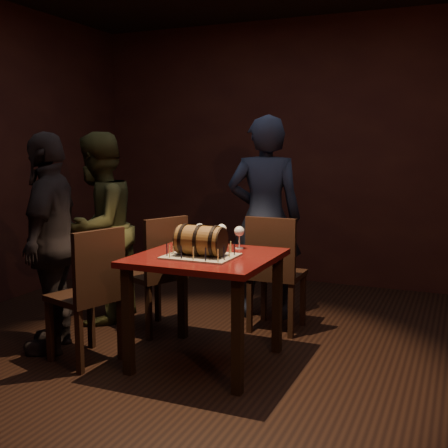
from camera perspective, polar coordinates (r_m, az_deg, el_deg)
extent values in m
plane|color=black|center=(3.98, -0.44, -13.75)|extent=(5.00, 5.00, 0.00)
cube|color=black|center=(6.07, 9.13, 7.19)|extent=(5.00, 0.04, 2.80)
cube|color=#480C0C|center=(3.76, -1.82, -3.45)|extent=(0.90, 0.90, 0.04)
cube|color=black|center=(3.71, -9.73, -9.70)|extent=(0.06, 0.06, 0.71)
cube|color=black|center=(3.38, 1.39, -11.39)|extent=(0.06, 0.06, 0.71)
cube|color=black|center=(4.34, -4.24, -6.98)|extent=(0.06, 0.06, 0.71)
cube|color=black|center=(4.06, 5.43, -8.07)|extent=(0.06, 0.06, 0.71)
cube|color=gray|center=(3.68, -2.37, -3.29)|extent=(0.45, 0.35, 0.01)
cylinder|color=brown|center=(3.66, -2.38, -1.69)|extent=(0.29, 0.20, 0.20)
cylinder|color=black|center=(3.71, -3.90, -1.58)|extent=(0.02, 0.21, 0.21)
cylinder|color=black|center=(3.66, -2.38, -1.69)|extent=(0.02, 0.21, 0.21)
cylinder|color=black|center=(3.61, -0.82, -1.81)|extent=(0.02, 0.21, 0.21)
cylinder|color=black|center=(3.73, -4.48, -1.53)|extent=(0.01, 0.19, 0.19)
cylinder|color=black|center=(3.60, -0.21, -1.85)|extent=(0.01, 0.19, 0.19)
cylinder|color=black|center=(3.74, -4.77, -1.51)|extent=(0.04, 0.02, 0.02)
sphere|color=black|center=(3.74, -5.04, -1.49)|extent=(0.03, 0.03, 0.03)
cylinder|color=#ECE38D|center=(3.61, -5.56, -2.79)|extent=(0.01, 0.01, 0.08)
cylinder|color=black|center=(3.60, -5.57, -2.09)|extent=(0.00, 0.00, 0.01)
cylinder|color=black|center=(3.57, -4.36, -2.90)|extent=(0.01, 0.01, 0.08)
cylinder|color=black|center=(3.56, -4.37, -2.19)|extent=(0.00, 0.00, 0.01)
cylinder|color=#ECE38D|center=(3.53, -3.14, -3.00)|extent=(0.01, 0.01, 0.08)
cylinder|color=black|center=(3.53, -3.14, -2.29)|extent=(0.00, 0.00, 0.01)
cylinder|color=black|center=(3.50, -1.89, -3.11)|extent=(0.01, 0.01, 0.08)
cylinder|color=black|center=(3.49, -1.89, -2.39)|extent=(0.00, 0.00, 0.01)
cylinder|color=#ECE38D|center=(3.46, -0.61, -3.22)|extent=(0.01, 0.01, 0.08)
cylinder|color=black|center=(3.45, -0.61, -2.49)|extent=(0.00, 0.00, 0.01)
cylinder|color=black|center=(3.53, 0.01, -3.00)|extent=(0.01, 0.01, 0.08)
cylinder|color=black|center=(3.52, 0.01, -2.29)|extent=(0.00, 0.00, 0.01)
cylinder|color=#ECE38D|center=(3.61, 0.54, -2.77)|extent=(0.01, 0.01, 0.08)
cylinder|color=black|center=(3.60, 0.54, -2.06)|extent=(0.00, 0.00, 0.01)
cylinder|color=black|center=(3.68, 1.05, -2.54)|extent=(0.01, 0.01, 0.08)
cylinder|color=black|center=(3.68, 1.05, -1.85)|extent=(0.00, 0.00, 0.01)
cylinder|color=#ECE38D|center=(3.74, 0.69, -2.38)|extent=(0.01, 0.01, 0.08)
cylinder|color=black|center=(3.73, 0.70, -1.70)|extent=(0.00, 0.00, 0.01)
cylinder|color=black|center=(3.77, -0.50, -2.29)|extent=(0.01, 0.01, 0.08)
cylinder|color=black|center=(3.76, -0.50, -1.62)|extent=(0.00, 0.00, 0.01)
cylinder|color=#ECE38D|center=(3.81, -1.67, -2.20)|extent=(0.01, 0.01, 0.08)
cylinder|color=black|center=(3.80, -1.68, -1.53)|extent=(0.00, 0.00, 0.01)
cylinder|color=black|center=(3.84, -2.82, -2.11)|extent=(0.01, 0.01, 0.08)
cylinder|color=black|center=(3.83, -2.83, -1.45)|extent=(0.00, 0.00, 0.01)
cylinder|color=#ECE38D|center=(3.88, -3.95, -2.02)|extent=(0.01, 0.01, 0.08)
cylinder|color=black|center=(3.87, -3.96, -1.37)|extent=(0.00, 0.00, 0.01)
cylinder|color=black|center=(3.81, -4.58, -2.20)|extent=(0.01, 0.01, 0.08)
cylinder|color=black|center=(3.81, -4.59, -1.53)|extent=(0.00, 0.00, 0.01)
cylinder|color=#ECE38D|center=(3.74, -5.19, -2.41)|extent=(0.01, 0.01, 0.08)
cylinder|color=black|center=(3.73, -5.20, -1.73)|extent=(0.00, 0.00, 0.01)
cylinder|color=black|center=(3.67, -5.82, -2.63)|extent=(0.01, 0.01, 0.08)
cylinder|color=black|center=(3.66, -5.83, -1.93)|extent=(0.00, 0.00, 0.01)
cylinder|color=silver|center=(4.11, -2.45, -2.12)|extent=(0.06, 0.06, 0.01)
cylinder|color=silver|center=(4.11, -2.45, -1.48)|extent=(0.01, 0.01, 0.09)
sphere|color=silver|center=(4.10, -2.46, -0.44)|extent=(0.07, 0.07, 0.07)
sphere|color=#591114|center=(4.10, -2.46, -0.54)|extent=(0.05, 0.05, 0.05)
cylinder|color=silver|center=(4.08, -0.24, -2.19)|extent=(0.06, 0.06, 0.01)
cylinder|color=silver|center=(4.08, -0.24, -1.54)|extent=(0.01, 0.01, 0.09)
sphere|color=silver|center=(4.06, -0.24, -0.50)|extent=(0.07, 0.07, 0.07)
cylinder|color=silver|center=(3.98, 1.56, -2.48)|extent=(0.06, 0.06, 0.01)
cylinder|color=silver|center=(3.97, 1.56, -1.81)|extent=(0.01, 0.01, 0.09)
sphere|color=silver|center=(3.96, 1.57, -0.74)|extent=(0.07, 0.07, 0.07)
sphere|color=#BF594C|center=(3.96, 1.57, -0.84)|extent=(0.05, 0.05, 0.05)
cylinder|color=silver|center=(3.96, -2.32, -1.47)|extent=(0.07, 0.07, 0.15)
cylinder|color=#9E5414|center=(3.96, -2.32, -1.72)|extent=(0.06, 0.06, 0.11)
cylinder|color=white|center=(3.95, -2.32, -0.77)|extent=(0.06, 0.06, 0.02)
cube|color=black|center=(4.53, 5.42, -5.12)|extent=(0.40, 0.40, 0.04)
cube|color=black|center=(4.70, 8.02, -7.64)|extent=(0.04, 0.04, 0.43)
cube|color=black|center=(4.80, 4.07, -7.26)|extent=(0.04, 0.04, 0.43)
cube|color=black|center=(4.39, 6.83, -8.76)|extent=(0.04, 0.04, 0.43)
cube|color=black|center=(4.49, 2.62, -8.32)|extent=(0.04, 0.04, 0.43)
cube|color=black|center=(4.31, 4.73, -2.39)|extent=(0.40, 0.04, 0.46)
cube|color=black|center=(4.51, -7.23, -5.21)|extent=(0.53, 0.53, 0.04)
cube|color=black|center=(4.80, -6.74, -7.29)|extent=(0.04, 0.04, 0.43)
cube|color=black|center=(4.61, -10.16, -8.00)|extent=(0.04, 0.04, 0.43)
cube|color=black|center=(4.54, -4.14, -8.15)|extent=(0.04, 0.04, 0.43)
cube|color=black|center=(4.34, -7.65, -8.96)|extent=(0.04, 0.04, 0.43)
cube|color=black|center=(4.32, -5.87, -2.39)|extent=(0.19, 0.38, 0.46)
cube|color=black|center=(3.97, -14.00, -7.20)|extent=(0.50, 0.50, 0.04)
cube|color=black|center=(4.27, -13.35, -9.41)|extent=(0.04, 0.04, 0.43)
cube|color=black|center=(4.09, -17.26, -10.34)|extent=(0.04, 0.04, 0.43)
cube|color=black|center=(4.01, -10.43, -10.47)|extent=(0.04, 0.04, 0.43)
cube|color=black|center=(3.82, -14.48, -11.55)|extent=(0.04, 0.04, 0.43)
cube|color=black|center=(3.77, -12.53, -4.06)|extent=(0.16, 0.39, 0.46)
imported|color=#1A2034|center=(4.78, 4.15, 0.61)|extent=(0.72, 0.58, 1.72)
imported|color=#3B3A1D|center=(4.78, -12.65, -0.40)|extent=(0.67, 0.82, 1.59)
imported|color=black|center=(4.20, -17.14, -1.81)|extent=(0.71, 1.00, 1.57)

